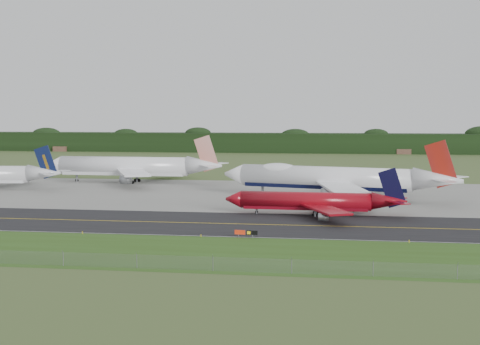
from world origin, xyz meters
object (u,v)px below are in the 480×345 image
Objects in this scene: jet_red_737 at (315,202)px; jet_ba_747 at (333,178)px; jet_star_tail at (133,167)px; taxiway_sign at (246,233)px.

jet_ba_747 is at bearing 82.95° from jet_red_737.
jet_ba_747 is 1.06× the size of jet_star_tail.
jet_ba_747 is 31.45m from jet_red_737.
jet_ba_747 is at bearing 75.54° from taxiway_sign.
jet_red_737 is at bearing 68.68° from taxiway_sign.
jet_star_tail is at bearing 153.10° from jet_ba_747.
jet_ba_747 reaches higher than jet_red_737.
jet_red_737 is 9.52× the size of taxiway_sign.
jet_star_tail is (-65.39, 66.22, 2.42)m from jet_red_737.
jet_ba_747 is 1.58× the size of jet_red_737.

